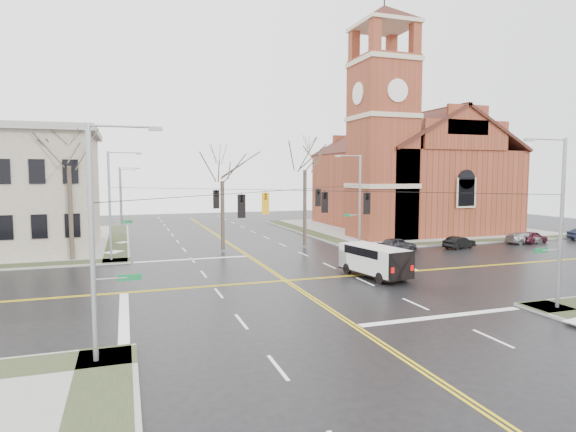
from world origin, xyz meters
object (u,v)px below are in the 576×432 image
object	(u,v)px
signal_pole_nw	(112,202)
parked_car_b	(459,242)
cargo_van	(372,259)
parked_car_c	(524,238)
signal_pole_ne	(358,198)
tree_nw_far	(69,160)
parked_car_d	(532,237)
signal_pole_se	(559,218)
parked_car_a	(397,245)
streetlight_north_a	(122,199)
tree_ne	(305,165)
signal_pole_sw	(97,236)
church	(404,165)
streetlight_north_b	(122,192)
tree_nw_near	(222,176)

from	to	relation	value
signal_pole_nw	parked_car_b	size ratio (longest dim) A/B	2.51
cargo_van	parked_car_c	size ratio (longest dim) A/B	1.48
signal_pole_ne	tree_nw_far	xyz separation A→B (m)	(-25.92, 1.27, 3.53)
parked_car_d	signal_pole_nw	bearing A→B (deg)	74.96
parked_car_b	tree_nw_far	xyz separation A→B (m)	(-35.34, 4.57, 7.89)
signal_pole_se	parked_car_d	size ratio (longest dim) A/B	2.40
parked_car_a	parked_car_b	bearing A→B (deg)	-100.63
parked_car_c	tree_nw_far	xyz separation A→B (m)	(-44.01, 3.98, 7.88)
streetlight_north_a	tree_ne	world-z (taller)	tree_ne
signal_pole_sw	parked_car_c	world-z (taller)	signal_pole_sw
signal_pole_se	tree_ne	bearing A→B (deg)	100.43
parked_car_d	tree_nw_far	size ratio (longest dim) A/B	0.32
signal_pole_se	tree_nw_far	bearing A→B (deg)	136.88
church	signal_pole_nw	bearing A→B (deg)	-159.79
signal_pole_se	parked_car_c	world-z (taller)	signal_pole_se
church	tree_nw_far	world-z (taller)	church
streetlight_north_a	streetlight_north_b	size ratio (longest dim) A/B	1.00
signal_pole_se	parked_car_b	size ratio (longest dim) A/B	2.51
parked_car_c	tree_nw_far	size ratio (longest dim) A/B	0.35
signal_pole_nw	tree_ne	size ratio (longest dim) A/B	0.80
tree_ne	parked_car_d	bearing A→B (deg)	-11.96
streetlight_north_a	streetlight_north_b	distance (m)	20.00
tree_nw_far	signal_pole_sw	bearing A→B (deg)	-82.32
streetlight_north_a	signal_pole_nw	bearing A→B (deg)	-92.32
church	signal_pole_se	xyz separation A→B (m)	(-13.44, -36.28, -3.48)
signal_pole_sw	streetlight_north_b	bearing A→B (deg)	89.36
parked_car_a	parked_car_c	distance (m)	15.55
parked_car_a	tree_nw_near	xyz separation A→B (m)	(-15.51, 5.36, 6.40)
signal_pole_nw	tree_nw_near	xyz separation A→B (m)	(9.68, 2.28, 2.13)
signal_pole_ne	tree_nw_far	size ratio (longest dim) A/B	0.77
church	parked_car_b	bearing A→B (deg)	-103.63
signal_pole_se	tree_ne	world-z (taller)	tree_ne
streetlight_north_a	parked_car_b	size ratio (longest dim) A/B	2.23
parked_car_d	streetlight_north_b	bearing A→B (deg)	35.06
signal_pole_sw	streetlight_north_b	xyz separation A→B (m)	(0.67, 59.50, -0.48)
streetlight_north_b	cargo_van	distance (m)	51.63
signal_pole_sw	cargo_van	world-z (taller)	signal_pole_sw
signal_pole_ne	signal_pole_sw	distance (m)	32.28
signal_pole_se	signal_pole_sw	distance (m)	22.64
streetlight_north_b	tree_nw_near	world-z (taller)	tree_nw_near
parked_car_b	signal_pole_ne	bearing A→B (deg)	56.89
signal_pole_ne	tree_nw_far	distance (m)	26.19
streetlight_north_b	tree_nw_near	bearing A→B (deg)	-75.25
signal_pole_sw	parked_car_b	size ratio (longest dim) A/B	2.51
church	signal_pole_ne	distance (m)	19.22
signal_pole_ne	parked_car_c	size ratio (longest dim) A/B	2.20
signal_pole_sw	parked_car_a	distance (m)	32.40
tree_nw_near	tree_nw_far	bearing A→B (deg)	-175.51
tree_nw_near	signal_pole_nw	bearing A→B (deg)	-166.73
cargo_van	tree_nw_far	distance (m)	25.84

